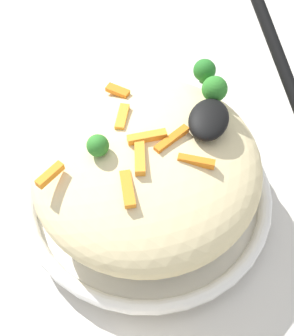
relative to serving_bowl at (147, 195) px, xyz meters
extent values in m
plane|color=beige|center=(0.00, 0.00, -0.02)|extent=(2.40, 2.40, 0.00)
cylinder|color=white|center=(0.00, 0.00, -0.01)|extent=(0.26, 0.26, 0.02)
torus|color=white|center=(0.00, 0.00, 0.01)|extent=(0.29, 0.29, 0.02)
torus|color=black|center=(0.00, 0.00, 0.01)|extent=(0.28, 0.28, 0.00)
ellipsoid|color=beige|center=(0.00, 0.00, 0.06)|extent=(0.25, 0.24, 0.09)
cube|color=orange|center=(0.01, 0.05, 0.10)|extent=(0.01, 0.04, 0.01)
cube|color=orange|center=(-0.01, 0.02, 0.11)|extent=(0.04, 0.03, 0.01)
cube|color=orange|center=(-0.02, -0.03, 0.10)|extent=(0.03, 0.01, 0.01)
cube|color=orange|center=(0.06, 0.00, 0.10)|extent=(0.04, 0.03, 0.01)
cube|color=orange|center=(-0.06, -0.05, 0.10)|extent=(0.01, 0.03, 0.01)
cube|color=orange|center=(0.02, 0.00, 0.11)|extent=(0.04, 0.02, 0.01)
cube|color=orange|center=(0.00, 0.00, 0.11)|extent=(0.03, 0.04, 0.01)
cube|color=orange|center=(0.07, -0.07, 0.10)|extent=(0.03, 0.02, 0.01)
cylinder|color=#205B1C|center=(-0.10, 0.03, 0.10)|extent=(0.01, 0.01, 0.01)
sphere|color=#236B23|center=(-0.10, 0.03, 0.11)|extent=(0.02, 0.02, 0.02)
cylinder|color=#296820|center=(0.03, -0.04, 0.10)|extent=(0.01, 0.01, 0.01)
sphere|color=#2D7A28|center=(0.03, -0.04, 0.11)|extent=(0.02, 0.02, 0.02)
cylinder|color=#296820|center=(-0.08, 0.05, 0.10)|extent=(0.01, 0.01, 0.01)
sphere|color=#2D7A28|center=(-0.08, 0.05, 0.11)|extent=(0.03, 0.03, 0.03)
ellipsoid|color=black|center=(-0.04, 0.05, 0.11)|extent=(0.06, 0.04, 0.02)
cylinder|color=black|center=(-0.09, 0.11, 0.15)|extent=(0.13, 0.11, 0.09)
camera|label=1|loc=(0.27, 0.09, 0.46)|focal=49.30mm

